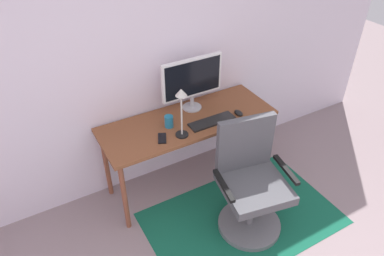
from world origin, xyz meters
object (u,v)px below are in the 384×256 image
(office_chair, at_px, (250,187))
(desk, at_px, (188,127))
(desk_lamp, at_px, (181,105))
(monitor, at_px, (192,79))
(cell_phone, at_px, (162,138))
(computer_mouse, at_px, (239,113))
(coffee_cup, at_px, (169,121))
(keyboard, at_px, (212,121))

(office_chair, bearing_deg, desk, 116.78)
(desk_lamp, relative_size, office_chair, 0.44)
(monitor, distance_m, cell_phone, 0.62)
(computer_mouse, bearing_deg, monitor, 135.80)
(cell_phone, height_order, desk_lamp, desk_lamp)
(desk, bearing_deg, cell_phone, -156.73)
(cell_phone, relative_size, office_chair, 0.14)
(coffee_cup, bearing_deg, office_chair, -59.90)
(keyboard, bearing_deg, desk_lamp, -173.10)
(monitor, distance_m, keyboard, 0.42)
(monitor, bearing_deg, cell_phone, -147.13)
(keyboard, height_order, office_chair, office_chair)
(keyboard, xyz_separation_m, computer_mouse, (0.28, -0.01, 0.01))
(keyboard, distance_m, office_chair, 0.66)
(office_chair, bearing_deg, monitor, 105.57)
(computer_mouse, height_order, desk_lamp, desk_lamp)
(computer_mouse, distance_m, desk_lamp, 0.67)
(keyboard, distance_m, coffee_cup, 0.39)
(monitor, relative_size, computer_mouse, 5.70)
(coffee_cup, bearing_deg, cell_phone, -135.12)
(coffee_cup, xyz_separation_m, office_chair, (0.40, -0.69, -0.39))
(keyboard, relative_size, desk_lamp, 0.95)
(desk, xyz_separation_m, keyboard, (0.17, -0.14, 0.09))
(keyboard, bearing_deg, monitor, 97.46)
(desk, distance_m, keyboard, 0.24)
(computer_mouse, bearing_deg, coffee_cup, 167.42)
(computer_mouse, bearing_deg, keyboard, 177.11)
(cell_phone, bearing_deg, office_chair, -21.67)
(computer_mouse, relative_size, cell_phone, 0.74)
(desk, xyz_separation_m, monitor, (0.13, 0.15, 0.38))
(desk_lamp, distance_m, office_chair, 0.90)
(office_chair, bearing_deg, keyboard, 104.35)
(monitor, relative_size, keyboard, 1.38)
(monitor, height_order, keyboard, monitor)
(keyboard, distance_m, computer_mouse, 0.28)
(keyboard, relative_size, cell_phone, 3.07)
(monitor, xyz_separation_m, cell_phone, (-0.45, -0.29, -0.30))
(coffee_cup, xyz_separation_m, desk_lamp, (0.04, -0.17, 0.25))
(coffee_cup, xyz_separation_m, cell_phone, (-0.13, -0.13, -0.05))
(desk, height_order, monitor, monitor)
(monitor, xyz_separation_m, keyboard, (0.04, -0.29, -0.29))
(coffee_cup, bearing_deg, desk, 3.15)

